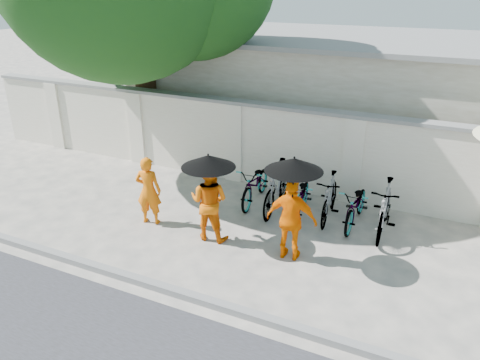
% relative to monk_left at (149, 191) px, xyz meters
% --- Properties ---
extents(ground, '(80.00, 80.00, 0.00)m').
position_rel_monk_left_xyz_m(ground, '(1.61, -0.22, -0.74)').
color(ground, '#BFB3A3').
extents(kerb, '(40.00, 0.16, 0.12)m').
position_rel_monk_left_xyz_m(kerb, '(1.61, -1.92, -0.68)').
color(kerb, slate).
rests_on(kerb, ground).
extents(compound_wall, '(20.00, 0.30, 2.00)m').
position_rel_monk_left_xyz_m(compound_wall, '(2.61, 2.98, 0.26)').
color(compound_wall, silver).
rests_on(compound_wall, ground).
extents(building_behind, '(14.00, 6.00, 3.20)m').
position_rel_monk_left_xyz_m(building_behind, '(3.61, 6.78, 0.86)').
color(building_behind, beige).
rests_on(building_behind, ground).
extents(monk_left, '(0.61, 0.48, 1.49)m').
position_rel_monk_left_xyz_m(monk_left, '(0.00, 0.00, 0.00)').
color(monk_left, orange).
rests_on(monk_left, ground).
extents(monk_center, '(0.83, 0.67, 1.62)m').
position_rel_monk_left_xyz_m(monk_center, '(1.46, -0.02, 0.07)').
color(monk_center, '#E26206').
rests_on(monk_center, ground).
extents(parasol_center, '(1.04, 1.04, 0.89)m').
position_rel_monk_left_xyz_m(parasol_center, '(1.51, -0.10, 0.94)').
color(parasol_center, black).
rests_on(parasol_center, ground).
extents(monk_right, '(0.96, 0.44, 1.60)m').
position_rel_monk_left_xyz_m(monk_right, '(3.17, -0.04, 0.06)').
color(monk_right, '#FF7300').
rests_on(monk_right, ground).
extents(parasol_right, '(1.02, 1.02, 1.12)m').
position_rel_monk_left_xyz_m(parasol_right, '(3.19, -0.12, 1.16)').
color(parasol_right, black).
rests_on(parasol_right, ground).
extents(bike_0, '(0.76, 1.79, 0.92)m').
position_rel_monk_left_xyz_m(bike_0, '(1.63, 1.88, -0.29)').
color(bike_0, '#8F92A4').
rests_on(bike_0, ground).
extents(bike_1, '(0.65, 1.90, 1.13)m').
position_rel_monk_left_xyz_m(bike_1, '(2.22, 1.71, -0.18)').
color(bike_1, '#8F92A4').
rests_on(bike_1, ground).
extents(bike_2, '(0.79, 1.69, 0.86)m').
position_rel_monk_left_xyz_m(bike_2, '(2.81, 1.70, -0.32)').
color(bike_2, '#8F92A4').
rests_on(bike_2, ground).
extents(bike_3, '(0.61, 1.70, 1.00)m').
position_rel_monk_left_xyz_m(bike_3, '(3.40, 1.81, -0.24)').
color(bike_3, '#8F92A4').
rests_on(bike_3, ground).
extents(bike_4, '(0.60, 1.69, 0.88)m').
position_rel_monk_left_xyz_m(bike_4, '(3.99, 1.78, -0.30)').
color(bike_4, '#8F92A4').
rests_on(bike_4, ground).
extents(bike_5, '(0.58, 1.85, 1.10)m').
position_rel_monk_left_xyz_m(bike_5, '(4.57, 1.66, -0.19)').
color(bike_5, '#8F92A4').
rests_on(bike_5, ground).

